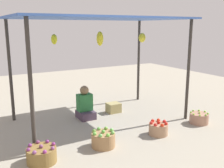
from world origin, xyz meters
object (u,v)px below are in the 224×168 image
(vendor_person, at_px, (85,106))
(basket_green_apples, at_px, (103,139))
(basket_red_tomatoes, at_px, (158,129))
(basket_purple_onions, at_px, (42,155))
(wooden_crate_near_vendor, at_px, (113,108))
(basket_limes, at_px, (199,118))

(vendor_person, xyz_separation_m, basket_green_apples, (-0.35, -1.56, -0.16))
(basket_red_tomatoes, bearing_deg, basket_purple_onions, 178.05)
(vendor_person, height_order, wooden_crate_near_vendor, vendor_person)
(basket_green_apples, bearing_deg, wooden_crate_near_vendor, 54.17)
(wooden_crate_near_vendor, bearing_deg, basket_green_apples, -125.83)
(basket_purple_onions, distance_m, basket_limes, 3.53)
(basket_red_tomatoes, bearing_deg, vendor_person, 117.68)
(vendor_person, height_order, basket_purple_onions, vendor_person)
(basket_purple_onions, height_order, basket_limes, basket_purple_onions)
(vendor_person, height_order, basket_red_tomatoes, vendor_person)
(basket_purple_onions, relative_size, basket_red_tomatoes, 1.25)
(basket_green_apples, distance_m, basket_limes, 2.42)
(basket_limes, bearing_deg, basket_green_apples, 179.05)
(basket_red_tomatoes, distance_m, basket_limes, 1.20)
(basket_red_tomatoes, height_order, wooden_crate_near_vendor, basket_red_tomatoes)
(basket_green_apples, xyz_separation_m, basket_limes, (2.42, -0.04, -0.02))
(vendor_person, distance_m, basket_purple_onions, 2.15)
(basket_purple_onions, height_order, wooden_crate_near_vendor, basket_purple_onions)
(basket_purple_onions, bearing_deg, vendor_person, 46.70)
(basket_limes, distance_m, wooden_crate_near_vendor, 2.06)
(vendor_person, relative_size, basket_red_tomatoes, 2.04)
(vendor_person, relative_size, basket_purple_onions, 1.64)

